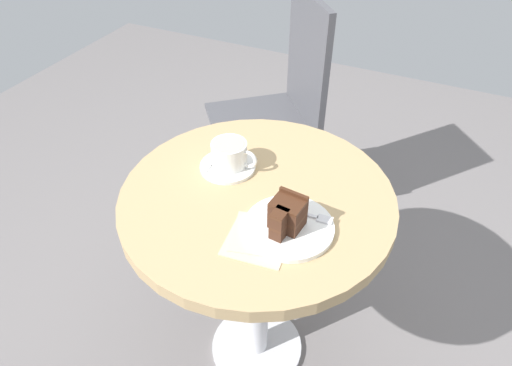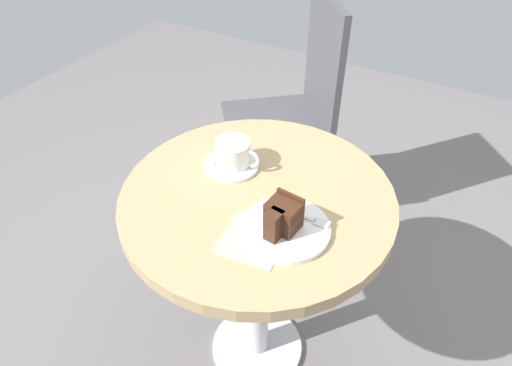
{
  "view_description": "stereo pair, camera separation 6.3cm",
  "coord_description": "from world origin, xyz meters",
  "views": [
    {
      "loc": [
        0.35,
        -0.74,
        1.42
      ],
      "look_at": [
        0.0,
        -0.01,
        0.73
      ],
      "focal_mm": 32.0,
      "sensor_mm": 36.0,
      "label": 1
    },
    {
      "loc": [
        0.4,
        -0.72,
        1.42
      ],
      "look_at": [
        0.0,
        -0.01,
        0.73
      ],
      "focal_mm": 32.0,
      "sensor_mm": 36.0,
      "label": 2
    }
  ],
  "objects": [
    {
      "name": "teaspoon",
      "position": [
        -0.15,
        0.08,
        0.71
      ],
      "size": [
        0.03,
        0.11,
        0.0
      ],
      "rotation": [
        0.0,
        0.0,
        1.69
      ],
      "color": "silver",
      "rests_on": "saucer"
    },
    {
      "name": "fork",
      "position": [
        0.14,
        -0.03,
        0.71
      ],
      "size": [
        0.14,
        0.03,
        0.0
      ],
      "rotation": [
        0.0,
        0.0,
        0.07
      ],
      "color": "silver",
      "rests_on": "cake_plate"
    },
    {
      "name": "napkin",
      "position": [
        0.07,
        -0.13,
        0.7
      ],
      "size": [
        0.15,
        0.16,
        0.0
      ],
      "rotation": [
        0.0,
        0.0,
        1.68
      ],
      "color": "beige",
      "rests_on": "cafe_table"
    },
    {
      "name": "cafe_table",
      "position": [
        0.0,
        0.0,
        0.57
      ],
      "size": [
        0.66,
        0.66,
        0.69
      ],
      "color": "tan",
      "rests_on": "ground"
    },
    {
      "name": "cake_plate",
      "position": [
        0.11,
        -0.08,
        0.7
      ],
      "size": [
        0.2,
        0.2,
        0.01
      ],
      "color": "white",
      "rests_on": "cafe_table"
    },
    {
      "name": "saucer",
      "position": [
        -0.11,
        0.06,
        0.7
      ],
      "size": [
        0.14,
        0.14,
        0.01
      ],
      "color": "white",
      "rests_on": "cafe_table"
    },
    {
      "name": "cake_slice",
      "position": [
        0.11,
        -0.08,
        0.74
      ],
      "size": [
        0.07,
        0.09,
        0.08
      ],
      "rotation": [
        0.0,
        0.0,
        4.6
      ],
      "color": "#422619",
      "rests_on": "cake_plate"
    },
    {
      "name": "ground_plane",
      "position": [
        0.0,
        0.0,
        -0.01
      ],
      "size": [
        4.4,
        4.4,
        0.01
      ],
      "primitive_type": "cube",
      "color": "slate",
      "rests_on": "ground"
    },
    {
      "name": "cafe_chair",
      "position": [
        -0.21,
        0.69,
        0.54
      ],
      "size": [
        0.54,
        0.54,
        0.92
      ],
      "rotation": [
        0.0,
        0.0,
        5.41
      ],
      "color": "#4C4C51",
      "rests_on": "ground"
    },
    {
      "name": "coffee_cup",
      "position": [
        -0.11,
        0.06,
        0.74
      ],
      "size": [
        0.12,
        0.09,
        0.06
      ],
      "color": "white",
      "rests_on": "saucer"
    }
  ]
}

